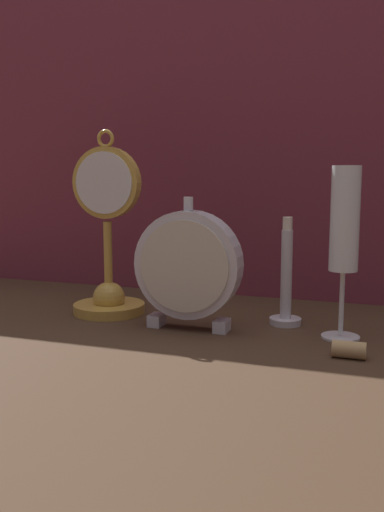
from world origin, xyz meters
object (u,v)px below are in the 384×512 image
(champagne_flute, at_px, (344,231))
(brass_candlestick, at_px, (286,288))
(mantel_clock_silver, at_px, (188,266))
(wine_cork, at_px, (349,350))
(pocket_watch_on_stand, at_px, (108,253))

(champagne_flute, distance_m, brass_candlestick, 0.14)
(mantel_clock_silver, relative_size, brass_candlestick, 1.19)
(brass_candlestick, distance_m, wine_cork, 0.18)
(champagne_flute, height_order, wine_cork, champagne_flute)
(mantel_clock_silver, relative_size, champagne_flute, 0.82)
(pocket_watch_on_stand, height_order, brass_candlestick, pocket_watch_on_stand)
(mantel_clock_silver, height_order, champagne_flute, champagne_flute)
(pocket_watch_on_stand, relative_size, champagne_flute, 1.25)
(pocket_watch_on_stand, height_order, champagne_flute, pocket_watch_on_stand)
(champagne_flute, bearing_deg, brass_candlestick, 151.43)
(mantel_clock_silver, xyz_separation_m, wine_cork, (0.24, -0.06, -0.09))
(pocket_watch_on_stand, bearing_deg, mantel_clock_silver, -17.38)
(pocket_watch_on_stand, bearing_deg, champagne_flute, -3.47)
(wine_cork, bearing_deg, champagne_flute, 101.16)
(pocket_watch_on_stand, bearing_deg, wine_cork, -15.88)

